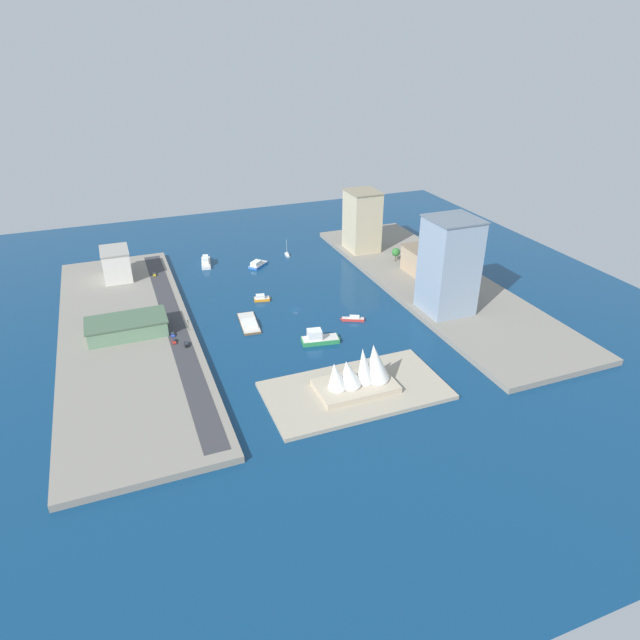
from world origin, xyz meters
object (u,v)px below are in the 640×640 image
(water_taxi_orange, at_px, (262,298))
(ferry_green_doubledeck, at_px, (318,338))
(hotel_broad_white, at_px, (116,264))
(hatchback_blue, at_px, (173,334))
(tugboat_red, at_px, (353,319))
(apartment_midrise_tan, at_px, (429,260))
(taxi_yellow_cab, at_px, (154,274))
(opera_landmark, at_px, (359,373))
(pickup_red, at_px, (174,341))
(ferry_white_commuter, at_px, (206,262))
(traffic_light_waterfront, at_px, (188,324))
(sailboat_small_white, at_px, (287,254))
(tower_tall_glass, at_px, (449,266))
(barge_flat_brown, at_px, (249,323))
(office_block_beige, at_px, (362,221))
(suv_black, at_px, (187,344))
(catamaran_blue, at_px, (258,264))
(terminal_long_green, at_px, (127,327))

(water_taxi_orange, xyz_separation_m, ferry_green_doubledeck, (-13.99, 62.29, 1.21))
(hotel_broad_white, bearing_deg, hatchback_blue, 103.30)
(tugboat_red, distance_m, apartment_midrise_tan, 86.23)
(taxi_yellow_cab, bearing_deg, opera_landmark, 113.24)
(tugboat_red, bearing_deg, pickup_red, -3.49)
(ferry_white_commuter, height_order, traffic_light_waterfront, traffic_light_waterfront)
(sailboat_small_white, xyz_separation_m, apartment_midrise_tan, (-77.66, 73.17, 11.04))
(traffic_light_waterfront, xyz_separation_m, opera_landmark, (-64.22, 82.71, 2.95))
(tower_tall_glass, bearing_deg, hotel_broad_white, -34.18)
(barge_flat_brown, distance_m, pickup_red, 45.24)
(tugboat_red, distance_m, office_block_beige, 114.13)
(suv_black, bearing_deg, ferry_white_commuter, -105.59)
(hatchback_blue, bearing_deg, tower_tall_glass, 170.34)
(tugboat_red, distance_m, opera_landmark, 72.34)
(catamaran_blue, height_order, traffic_light_waterfront, traffic_light_waterfront)
(catamaran_blue, relative_size, office_block_beige, 0.37)
(hotel_broad_white, relative_size, taxi_yellow_cab, 5.08)
(office_block_beige, height_order, tower_tall_glass, tower_tall_glass)
(hotel_broad_white, xyz_separation_m, terminal_long_green, (0.14, 82.88, -5.53))
(suv_black, relative_size, taxi_yellow_cab, 1.02)
(taxi_yellow_cab, relative_size, opera_landmark, 0.14)
(sailboat_small_white, bearing_deg, pickup_red, 47.50)
(ferry_white_commuter, bearing_deg, tower_tall_glass, 131.67)
(barge_flat_brown, bearing_deg, terminal_long_green, -6.73)
(ferry_white_commuter, distance_m, hatchback_blue, 111.09)
(tower_tall_glass, xyz_separation_m, opera_landmark, (81.03, 54.02, -20.58))
(sailboat_small_white, relative_size, opera_landmark, 0.34)
(catamaran_blue, distance_m, opera_landmark, 167.97)
(hatchback_blue, height_order, pickup_red, pickup_red)
(ferry_white_commuter, bearing_deg, office_block_beige, 170.35)
(catamaran_blue, distance_m, water_taxi_orange, 57.04)
(sailboat_small_white, xyz_separation_m, pickup_red, (98.84, 107.87, 3.15))
(catamaran_blue, relative_size, traffic_light_waterfront, 2.51)
(ferry_green_doubledeck, bearing_deg, water_taxi_orange, -77.34)
(catamaran_blue, height_order, terminal_long_green, terminal_long_green)
(sailboat_small_white, bearing_deg, ferry_white_commuter, -4.04)
(tower_tall_glass, distance_m, traffic_light_waterfront, 149.92)
(opera_landmark, bearing_deg, ferry_white_commuter, -79.20)
(suv_black, height_order, opera_landmark, opera_landmark)
(ferry_white_commuter, bearing_deg, opera_landmark, 100.80)
(traffic_light_waterfront, bearing_deg, office_block_beige, -150.06)
(catamaran_blue, relative_size, tower_tall_glass, 0.29)
(ferry_green_doubledeck, relative_size, opera_landmark, 0.61)
(office_block_beige, bearing_deg, taxi_yellow_cab, -1.67)
(tower_tall_glass, xyz_separation_m, traffic_light_waterfront, (145.26, -28.69, -23.53))
(water_taxi_orange, distance_m, tower_tall_glass, 115.64)
(hatchback_blue, bearing_deg, ferry_white_commuter, -110.12)
(barge_flat_brown, xyz_separation_m, opera_landmark, (-30.15, 83.33, 9.50))
(barge_flat_brown, height_order, apartment_midrise_tan, apartment_midrise_tan)
(terminal_long_green, xyz_separation_m, taxi_yellow_cab, (-22.86, -78.56, -3.61))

